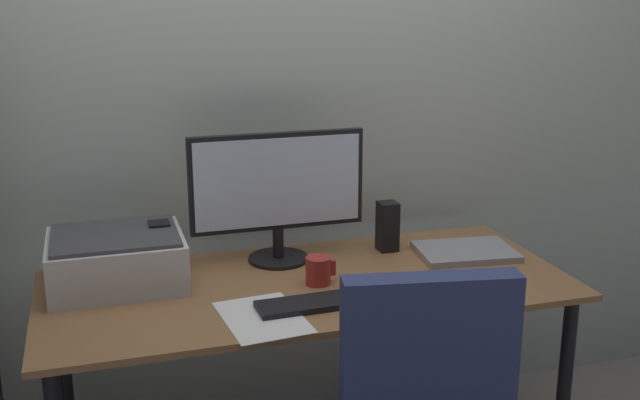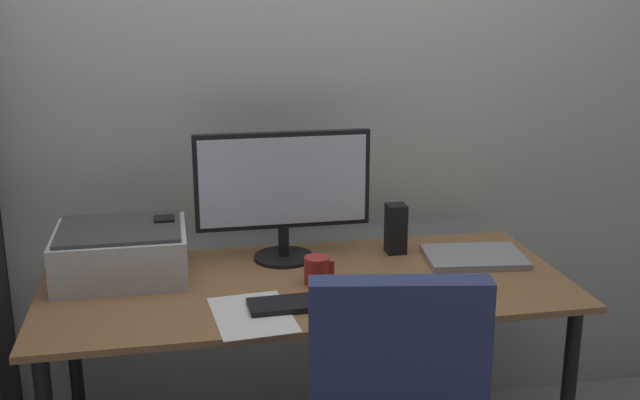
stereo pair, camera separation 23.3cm
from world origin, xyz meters
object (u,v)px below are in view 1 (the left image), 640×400
at_px(keyboard, 307,304).
at_px(speaker_right, 388,226).
at_px(monitor, 278,188).
at_px(mouse, 376,294).
at_px(desk, 308,307).
at_px(speaker_left, 160,248).
at_px(printer, 117,259).
at_px(laptop, 465,252).
at_px(coffee_mug, 318,270).

height_order(keyboard, speaker_right, speaker_right).
distance_m(monitor, keyboard, 0.46).
height_order(keyboard, mouse, mouse).
distance_m(desk, speaker_left, 0.50).
bearing_deg(speaker_right, desk, -149.27).
bearing_deg(speaker_left, speaker_right, 0.00).
distance_m(speaker_left, printer, 0.15).
height_order(monitor, laptop, monitor).
relative_size(coffee_mug, laptop, 0.29).
distance_m(desk, coffee_mug, 0.13).
bearing_deg(speaker_left, laptop, -7.08).
height_order(monitor, coffee_mug, monitor).
xyz_separation_m(keyboard, coffee_mug, (0.08, 0.16, 0.03)).
bearing_deg(printer, laptop, -3.73).
xyz_separation_m(monitor, laptop, (0.62, -0.13, -0.24)).
relative_size(monitor, mouse, 5.97).
bearing_deg(coffee_mug, keyboard, -116.83).
xyz_separation_m(desk, printer, (-0.56, 0.15, 0.16)).
distance_m(mouse, coffee_mug, 0.21).
height_order(speaker_left, printer, speaker_left).
height_order(laptop, speaker_right, speaker_right).
height_order(mouse, speaker_right, speaker_right).
bearing_deg(desk, laptop, 7.91).
distance_m(desk, laptop, 0.59).
bearing_deg(speaker_right, coffee_mug, -144.26).
xyz_separation_m(keyboard, speaker_left, (-0.37, 0.39, 0.08)).
distance_m(mouse, speaker_left, 0.70).
xyz_separation_m(desk, monitor, (-0.04, 0.21, 0.33)).
relative_size(coffee_mug, speaker_left, 0.55).
relative_size(desk, keyboard, 5.56).
height_order(desk, printer, printer).
bearing_deg(printer, speaker_left, 20.12).
relative_size(keyboard, laptop, 0.91).
height_order(speaker_left, speaker_right, same).
bearing_deg(coffee_mug, printer, 163.13).
distance_m(monitor, coffee_mug, 0.32).
xyz_separation_m(desk, speaker_left, (-0.42, 0.20, 0.17)).
relative_size(laptop, printer, 0.80).
bearing_deg(printer, monitor, 6.36).
height_order(monitor, keyboard, monitor).
bearing_deg(speaker_right, keyboard, -135.66).
bearing_deg(coffee_mug, mouse, -52.63).
xyz_separation_m(keyboard, printer, (-0.50, 0.34, 0.07)).
bearing_deg(mouse, keyboard, -176.08).
distance_m(desk, keyboard, 0.21).
bearing_deg(laptop, mouse, -141.13).
bearing_deg(printer, speaker_right, 3.17).
distance_m(keyboard, speaker_right, 0.56).
height_order(laptop, printer, printer).
bearing_deg(printer, coffee_mug, -16.87).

